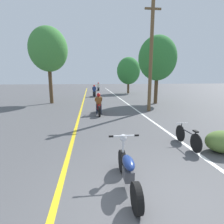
{
  "coord_description": "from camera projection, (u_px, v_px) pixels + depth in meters",
  "views": [
    {
      "loc": [
        -0.98,
        -2.81,
        2.38
      ],
      "look_at": [
        -0.06,
        4.55,
        0.9
      ],
      "focal_mm": 28.0,
      "sensor_mm": 36.0,
      "label": 1
    }
  ],
  "objects": [
    {
      "name": "ground_plane",
      "position": [
        145.0,
        205.0,
        3.32
      ],
      "size": [
        120.0,
        120.0,
        0.0
      ],
      "primitive_type": "plane",
      "color": "#515154"
    },
    {
      "name": "roadside_bush",
      "position": [
        223.0,
        142.0,
        5.61
      ],
      "size": [
        1.1,
        0.88,
        0.7
      ],
      "color": "#5B7A38",
      "rests_on": "ground"
    },
    {
      "name": "motorcycle_rider_mid",
      "position": [
        94.0,
        92.0,
        21.73
      ],
      "size": [
        0.5,
        2.07,
        1.46
      ],
      "color": "black",
      "rests_on": "ground"
    },
    {
      "name": "roadside_tree_right_near",
      "position": [
        157.0,
        58.0,
        15.34
      ],
      "size": [
        3.36,
        3.03,
        5.96
      ],
      "color": "#513A23",
      "rests_on": "ground"
    },
    {
      "name": "utility_pole",
      "position": [
        151.0,
        57.0,
        11.86
      ],
      "size": [
        1.1,
        0.24,
        7.34
      ],
      "color": "brown",
      "rests_on": "ground"
    },
    {
      "name": "motorcycle_foreground",
      "position": [
        128.0,
        170.0,
        3.8
      ],
      "size": [
        0.73,
        1.98,
        1.03
      ],
      "color": "black",
      "rests_on": "ground"
    },
    {
      "name": "roadside_tree_right_far",
      "position": [
        128.0,
        71.0,
        25.64
      ],
      "size": [
        3.41,
        3.07,
        5.27
      ],
      "color": "#513A23",
      "rests_on": "ground"
    },
    {
      "name": "lane_stripe_center",
      "position": [
        82.0,
        105.0,
        15.33
      ],
      "size": [
        0.14,
        48.0,
        0.01
      ],
      "primitive_type": "cube",
      "color": "yellow",
      "rests_on": "ground"
    },
    {
      "name": "lane_stripe_edge",
      "position": [
        128.0,
        104.0,
        15.83
      ],
      "size": [
        0.14,
        48.0,
        0.01
      ],
      "primitive_type": "cube",
      "color": "white",
      "rests_on": "ground"
    },
    {
      "name": "motorcycle_rider_far",
      "position": [
        98.0,
        88.0,
        31.24
      ],
      "size": [
        0.5,
        2.14,
        1.48
      ],
      "color": "black",
      "rests_on": "ground"
    },
    {
      "name": "motorcycle_rider_lead",
      "position": [
        99.0,
        106.0,
        11.4
      ],
      "size": [
        0.5,
        2.16,
        1.38
      ],
      "color": "black",
      "rests_on": "ground"
    },
    {
      "name": "roadside_tree_left",
      "position": [
        48.0,
        50.0,
        15.39
      ],
      "size": [
        3.36,
        3.03,
        6.73
      ],
      "color": "#513A23",
      "rests_on": "ground"
    },
    {
      "name": "bicycle_parked",
      "position": [
        188.0,
        137.0,
        6.06
      ],
      "size": [
        0.44,
        1.63,
        0.73
      ],
      "color": "black",
      "rests_on": "ground"
    }
  ]
}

